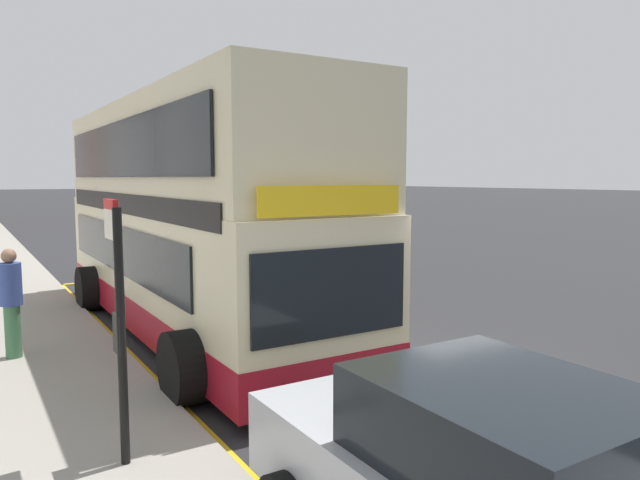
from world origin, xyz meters
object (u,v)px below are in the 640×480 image
Objects in this scene: parked_car_white_across at (131,214)px; pedestrian_further_back at (11,299)px; double_decker_bus at (188,226)px; bus_stop_sign at (118,309)px.

pedestrian_further_back is at bearing -106.10° from parked_car_white_across.
double_decker_bus reaches higher than bus_stop_sign.
parked_car_white_across is 26.85m from pedestrian_further_back.
pedestrian_further_back is (-0.66, 4.42, -0.61)m from bus_stop_sign.
bus_stop_sign reaches higher than parked_car_white_across.
parked_car_white_across is 2.41× the size of pedestrian_further_back.
double_decker_bus is 25.40m from parked_car_white_across.
parked_car_white_across is at bearing 78.50° from double_decker_bus.
double_decker_bus is at bearing 12.52° from pedestrian_further_back.
parked_car_white_across is at bearing 75.85° from bus_stop_sign.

